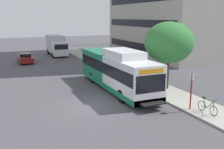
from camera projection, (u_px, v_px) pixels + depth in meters
name	position (u px, v px, depth m)	size (l,w,h in m)	color
ground_plane	(64.00, 81.00, 26.14)	(120.00, 120.00, 0.00)	#4C4C51
sidewalk_curb	(135.00, 78.00, 27.04)	(3.00, 56.00, 0.14)	#A8A399
transit_bus	(116.00, 70.00, 22.91)	(2.58, 12.25, 3.65)	white
bus_stop_sign_pole	(191.00, 88.00, 17.55)	(0.10, 0.36, 2.60)	red
bicycle_parked	(207.00, 107.00, 17.08)	(0.52, 1.76, 1.02)	black
street_tree_near_stop	(169.00, 43.00, 22.22)	(4.14, 4.14, 5.78)	#4C3823
parked_car_far_lane	(25.00, 58.00, 36.61)	(1.80, 4.50, 1.33)	maroon
box_truck_background	(56.00, 45.00, 43.37)	(2.32, 7.01, 3.25)	silver
lattice_comm_tower	(137.00, 8.00, 59.88)	(1.10, 1.10, 25.01)	#B7B7BC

